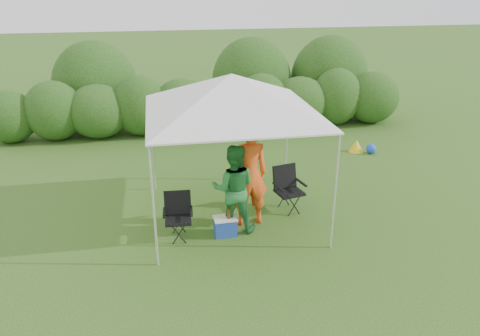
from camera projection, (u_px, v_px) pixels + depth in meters
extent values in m
plane|color=#3C641F|center=(237.00, 227.00, 8.90)|extent=(70.00, 70.00, 0.00)
ellipsoid|color=#2C541A|center=(9.00, 117.00, 13.16)|extent=(1.50, 1.28, 1.50)
cylinder|color=#382616|center=(13.00, 137.00, 13.39)|extent=(0.12, 0.12, 0.30)
ellipsoid|color=#2C541A|center=(54.00, 111.00, 13.32)|extent=(1.65, 1.40, 1.73)
cylinder|color=#382616|center=(58.00, 135.00, 13.59)|extent=(0.12, 0.12, 0.30)
ellipsoid|color=#2C541A|center=(98.00, 111.00, 13.55)|extent=(1.80, 1.53, 1.57)
cylinder|color=#382616|center=(101.00, 132.00, 13.80)|extent=(0.12, 0.12, 0.30)
ellipsoid|color=#2C541A|center=(140.00, 106.00, 13.71)|extent=(1.58, 1.34, 1.80)
cylinder|color=#382616|center=(142.00, 130.00, 14.00)|extent=(0.12, 0.12, 0.30)
ellipsoid|color=#2C541A|center=(182.00, 106.00, 13.94)|extent=(1.73, 1.47, 1.65)
cylinder|color=#382616|center=(183.00, 128.00, 14.20)|extent=(0.12, 0.12, 0.30)
ellipsoid|color=#2C541A|center=(222.00, 107.00, 14.17)|extent=(1.50, 1.28, 1.50)
cylinder|color=#382616|center=(223.00, 126.00, 14.40)|extent=(0.12, 0.12, 0.30)
ellipsoid|color=#2C541A|center=(261.00, 101.00, 14.33)|extent=(1.65, 1.40, 1.73)
cylinder|color=#382616|center=(261.00, 124.00, 14.60)|extent=(0.12, 0.12, 0.30)
ellipsoid|color=#2C541A|center=(299.00, 102.00, 14.56)|extent=(1.80, 1.53, 1.57)
cylinder|color=#382616|center=(298.00, 122.00, 14.80)|extent=(0.12, 0.12, 0.30)
ellipsoid|color=#2C541A|center=(336.00, 97.00, 14.71)|extent=(1.57, 1.34, 1.80)
cylinder|color=#382616|center=(335.00, 120.00, 15.00)|extent=(0.12, 0.12, 0.30)
ellipsoid|color=#2C541A|center=(372.00, 97.00, 14.94)|extent=(1.72, 1.47, 1.65)
cylinder|color=#382616|center=(370.00, 118.00, 15.20)|extent=(0.12, 0.12, 0.30)
cylinder|color=silver|center=(154.00, 209.00, 7.34)|extent=(0.04, 0.04, 2.10)
cylinder|color=silver|center=(335.00, 194.00, 7.84)|extent=(0.04, 0.04, 2.10)
cylinder|color=silver|center=(152.00, 145.00, 10.07)|extent=(0.04, 0.04, 2.10)
cylinder|color=silver|center=(287.00, 137.00, 10.57)|extent=(0.04, 0.04, 2.10)
cube|color=white|center=(232.00, 113.00, 8.55)|extent=(3.10, 3.10, 0.03)
pyramid|color=white|center=(232.00, 93.00, 8.41)|extent=(3.10, 3.10, 0.70)
cube|color=black|center=(289.00, 192.00, 9.39)|extent=(0.59, 0.57, 0.05)
cube|color=black|center=(285.00, 176.00, 9.46)|extent=(0.52, 0.25, 0.48)
cube|color=black|center=(278.00, 187.00, 9.23)|extent=(0.14, 0.43, 0.03)
cube|color=black|center=(301.00, 182.00, 9.42)|extent=(0.14, 0.43, 0.03)
cylinder|color=black|center=(285.00, 208.00, 9.21)|extent=(0.02, 0.02, 0.41)
cylinder|color=black|center=(303.00, 204.00, 9.36)|extent=(0.02, 0.02, 0.41)
cylinder|color=black|center=(275.00, 199.00, 9.57)|extent=(0.02, 0.02, 0.41)
cylinder|color=black|center=(293.00, 195.00, 9.72)|extent=(0.02, 0.02, 0.41)
cube|color=black|center=(178.00, 220.00, 8.40)|extent=(0.49, 0.45, 0.04)
cube|color=black|center=(177.00, 202.00, 8.48)|extent=(0.47, 0.15, 0.44)
cube|color=black|center=(164.00, 213.00, 8.31)|extent=(0.06, 0.39, 0.03)
cube|color=black|center=(191.00, 211.00, 8.36)|extent=(0.06, 0.39, 0.03)
cylinder|color=black|center=(168.00, 235.00, 8.26)|extent=(0.02, 0.02, 0.38)
cylinder|color=black|center=(190.00, 234.00, 8.31)|extent=(0.02, 0.02, 0.38)
cylinder|color=black|center=(168.00, 224.00, 8.62)|extent=(0.02, 0.02, 0.38)
cylinder|color=black|center=(189.00, 223.00, 8.67)|extent=(0.02, 0.02, 0.38)
imported|color=#F8531C|center=(249.00, 175.00, 8.69)|extent=(0.78, 0.55, 2.02)
imported|color=#277736|center=(234.00, 189.00, 8.52)|extent=(0.94, 0.80, 1.68)
cube|color=#2343A1|center=(225.00, 227.00, 8.59)|extent=(0.41, 0.31, 0.33)
cube|color=silver|center=(225.00, 218.00, 8.52)|extent=(0.43, 0.33, 0.03)
cylinder|color=#592D0C|center=(229.00, 213.00, 8.45)|extent=(0.06, 0.06, 0.22)
cone|color=yellow|center=(356.00, 146.00, 12.67)|extent=(0.40, 0.40, 0.33)
sphere|color=blue|center=(371.00, 149.00, 12.53)|extent=(0.27, 0.27, 0.27)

